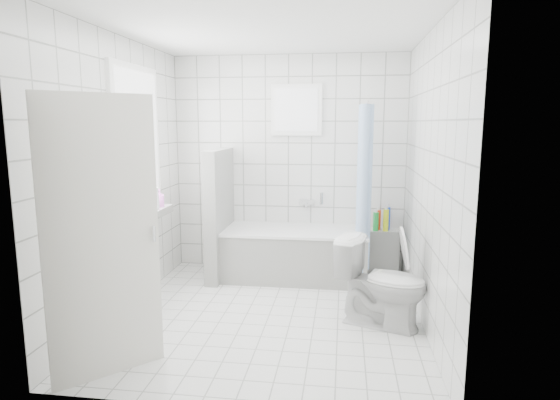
# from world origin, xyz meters

# --- Properties ---
(ground) EXTENTS (3.00, 3.00, 0.00)m
(ground) POSITION_xyz_m (0.00, 0.00, 0.00)
(ground) COLOR white
(ground) RESTS_ON ground
(ceiling) EXTENTS (3.00, 3.00, 0.00)m
(ceiling) POSITION_xyz_m (0.00, 0.00, 2.60)
(ceiling) COLOR white
(ceiling) RESTS_ON ground
(wall_back) EXTENTS (2.80, 0.02, 2.60)m
(wall_back) POSITION_xyz_m (0.00, 1.50, 1.30)
(wall_back) COLOR white
(wall_back) RESTS_ON ground
(wall_front) EXTENTS (2.80, 0.02, 2.60)m
(wall_front) POSITION_xyz_m (0.00, -1.50, 1.30)
(wall_front) COLOR white
(wall_front) RESTS_ON ground
(wall_left) EXTENTS (0.02, 3.00, 2.60)m
(wall_left) POSITION_xyz_m (-1.40, 0.00, 1.30)
(wall_left) COLOR white
(wall_left) RESTS_ON ground
(wall_right) EXTENTS (0.02, 3.00, 2.60)m
(wall_right) POSITION_xyz_m (1.40, 0.00, 1.30)
(wall_right) COLOR white
(wall_right) RESTS_ON ground
(window_left) EXTENTS (0.01, 0.90, 1.40)m
(window_left) POSITION_xyz_m (-1.35, 0.30, 1.60)
(window_left) COLOR white
(window_left) RESTS_ON wall_left
(window_back) EXTENTS (0.50, 0.01, 0.50)m
(window_back) POSITION_xyz_m (0.10, 1.46, 1.95)
(window_back) COLOR white
(window_back) RESTS_ON wall_back
(window_sill) EXTENTS (0.18, 1.02, 0.08)m
(window_sill) POSITION_xyz_m (-1.31, 0.30, 0.86)
(window_sill) COLOR white
(window_sill) RESTS_ON wall_left
(door) EXTENTS (0.58, 0.61, 2.00)m
(door) POSITION_xyz_m (-0.97, -1.19, 1.00)
(door) COLOR silver
(door) RESTS_ON ground
(bathtub) EXTENTS (1.65, 0.77, 0.58)m
(bathtub) POSITION_xyz_m (0.13, 1.12, 0.29)
(bathtub) COLOR white
(bathtub) RESTS_ON ground
(partition_wall) EXTENTS (0.15, 0.85, 1.50)m
(partition_wall) POSITION_xyz_m (-0.76, 1.07, 0.75)
(partition_wall) COLOR white
(partition_wall) RESTS_ON ground
(tiled_ledge) EXTENTS (0.40, 0.24, 0.55)m
(tiled_ledge) POSITION_xyz_m (1.13, 1.38, 0.28)
(tiled_ledge) COLOR white
(tiled_ledge) RESTS_ON ground
(toilet) EXTENTS (0.88, 0.68, 0.79)m
(toilet) POSITION_xyz_m (1.03, -0.07, 0.40)
(toilet) COLOR white
(toilet) RESTS_ON ground
(curtain_rod) EXTENTS (0.02, 0.80, 0.02)m
(curtain_rod) POSITION_xyz_m (0.90, 1.10, 2.00)
(curtain_rod) COLOR silver
(curtain_rod) RESTS_ON wall_back
(shower_curtain) EXTENTS (0.14, 0.48, 1.78)m
(shower_curtain) POSITION_xyz_m (0.90, 0.97, 1.10)
(shower_curtain) COLOR #437AC5
(shower_curtain) RESTS_ON curtain_rod
(tub_faucet) EXTENTS (0.18, 0.06, 0.06)m
(tub_faucet) POSITION_xyz_m (0.23, 1.46, 0.85)
(tub_faucet) COLOR silver
(tub_faucet) RESTS_ON wall_back
(sill_bottles) EXTENTS (0.18, 0.61, 0.33)m
(sill_bottles) POSITION_xyz_m (-1.30, 0.45, 1.04)
(sill_bottles) COLOR #E371D8
(sill_bottles) RESTS_ON window_sill
(ledge_bottles) EXTENTS (0.20, 0.14, 0.27)m
(ledge_bottles) POSITION_xyz_m (1.13, 1.35, 0.67)
(ledge_bottles) COLOR #EE421C
(ledge_bottles) RESTS_ON tiled_ledge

